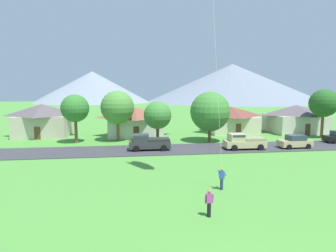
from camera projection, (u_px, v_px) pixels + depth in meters
road_strip at (168, 149)px, 35.32m from camera, size 160.00×6.45×0.08m
mountain_far_west_ridge at (232, 83)px, 185.41m from camera, size 114.97×114.97×25.33m
mountain_west_ridge at (93, 87)px, 178.94m from camera, size 73.85×73.85×20.06m
house_leftmost at (295, 118)px, 49.84m from camera, size 9.86×7.98×4.98m
house_left_center at (231, 119)px, 49.92m from camera, size 8.84×8.21×4.67m
house_right_center at (136, 121)px, 46.17m from camera, size 9.50×7.54×4.76m
house_rightmost at (43, 120)px, 45.40m from camera, size 8.81×6.68×5.37m
tree_near_left at (158, 115)px, 39.53m from camera, size 3.99×3.99×6.01m
tree_left_of_center at (210, 112)px, 40.31m from camera, size 5.80×5.80×7.39m
tree_center at (117, 108)px, 40.91m from camera, size 4.96×4.96×7.54m
tree_right_of_center at (324, 103)px, 43.62m from camera, size 4.42×4.42×7.79m
tree_near_right at (75, 109)px, 39.31m from camera, size 3.96×3.96×7.01m
parked_car_tan_west_end at (295, 142)px, 36.16m from camera, size 4.25×2.18×1.68m
pickup_truck_charcoal_west_side at (149, 142)px, 34.83m from camera, size 5.23×2.38×1.99m
pickup_truck_sand_east_side at (244, 141)px, 35.35m from camera, size 5.25×2.42×1.99m
watcher_person at (209, 203)px, 16.42m from camera, size 0.56×0.24×1.68m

